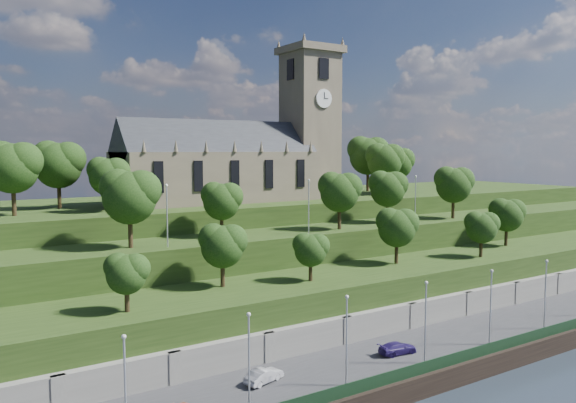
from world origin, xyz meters
TOP-DOWN VIEW (x-y plane):
  - ground at (0.00, 0.00)m, footprint 320.00×320.00m
  - promenade at (0.00, 6.00)m, footprint 160.00×12.00m
  - quay_wall at (0.00, -0.05)m, footprint 160.00×0.50m
  - fence at (0.00, 0.60)m, footprint 160.00×0.10m
  - retaining_wall at (0.00, 11.97)m, footprint 160.00×2.10m
  - embankment_lower at (0.00, 18.00)m, footprint 160.00×12.00m
  - embankment_upper at (0.00, 29.00)m, footprint 160.00×10.00m
  - hilltop at (0.00, 50.00)m, footprint 160.00×32.00m
  - church at (0.79, 45.98)m, footprint 38.60×12.35m
  - trees_lower at (7.50, 18.50)m, footprint 67.05×8.78m
  - trees_upper at (3.20, 28.03)m, footprint 60.00×8.30m
  - trees_hilltop at (5.10, 45.30)m, footprint 74.10×16.19m
  - lamp_posts_promenade at (-2.00, 2.50)m, footprint 60.36×0.36m
  - lamp_posts_upper at (0.00, 26.00)m, footprint 40.36×0.36m
  - car_middle at (-17.98, 7.07)m, footprint 4.21×2.40m
  - car_right at (-2.50, 5.84)m, footprint 4.45×2.19m

SIDE VIEW (x-z plane):
  - ground at x=0.00m, z-range 0.00..0.00m
  - promenade at x=0.00m, z-range 0.00..2.00m
  - quay_wall at x=0.00m, z-range 0.00..2.20m
  - retaining_wall at x=0.00m, z-range 0.00..5.00m
  - fence at x=0.00m, z-range 2.00..3.20m
  - car_right at x=-2.50m, z-range 2.00..3.24m
  - car_middle at x=-17.98m, z-range 2.00..3.31m
  - embankment_lower at x=0.00m, z-range 0.00..8.00m
  - embankment_upper at x=0.00m, z-range 0.00..12.00m
  - lamp_posts_promenade at x=-2.00m, z-range 2.62..11.01m
  - hilltop at x=0.00m, z-range 0.00..15.00m
  - trees_lower at x=7.50m, z-range 8.94..16.60m
  - lamp_posts_upper at x=0.00m, z-range 12.60..20.02m
  - trees_upper at x=3.20m, z-range 13.14..22.33m
  - trees_hilltop at x=5.10m, z-range 16.07..27.12m
  - church at x=0.79m, z-range 8.72..36.32m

